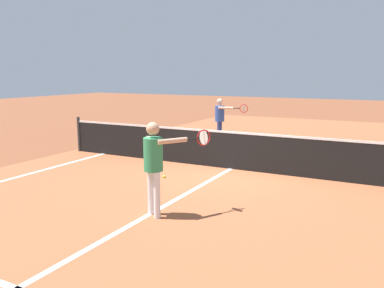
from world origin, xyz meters
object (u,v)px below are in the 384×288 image
at_px(net, 231,150).
at_px(player_far, 220,116).
at_px(player_near, 155,159).
at_px(tennis_ball_near_net, 164,177).

xyz_separation_m(net, player_far, (-1.74, 3.32, 0.46)).
xyz_separation_m(player_near, tennis_ball_near_net, (-1.17, 2.17, -0.96)).
distance_m(player_near, tennis_ball_near_net, 2.65).
xyz_separation_m(player_far, tennis_ball_near_net, (0.70, -4.86, -0.92)).
distance_m(net, tennis_ball_near_net, 1.91).
distance_m(player_far, tennis_ball_near_net, 4.99).
bearing_deg(player_near, net, 92.00).
bearing_deg(net, player_near, -88.00).
relative_size(player_far, tennis_ball_near_net, 23.38).
bearing_deg(net, player_far, 117.64).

